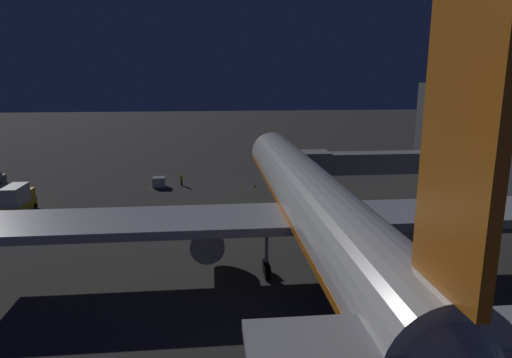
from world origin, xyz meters
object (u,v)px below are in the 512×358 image
cargo_truck_aft (18,200)px  baggage_container_near_belt (159,182)px  ground_crew_under_port_wing (181,179)px  airliner_at_gate (313,204)px  apron_floodlight_mast (456,122)px  traffic_cone_nose_port (284,184)px  jet_bridge (363,163)px  traffic_cone_nose_starboard (254,185)px

cargo_truck_aft → baggage_container_near_belt: size_ratio=3.41×
baggage_container_near_belt → ground_crew_under_port_wing: ground_crew_under_port_wing is taller
airliner_at_gate → ground_crew_under_port_wing: airliner_at_gate is taller
ground_crew_under_port_wing → apron_floodlight_mast: bearing=170.8°
apron_floodlight_mast → traffic_cone_nose_port: apron_floodlight_mast is taller
jet_bridge → traffic_cone_nose_starboard: size_ratio=33.11×
traffic_cone_nose_port → traffic_cone_nose_starboard: 4.40m
baggage_container_near_belt → traffic_cone_nose_starboard: baggage_container_near_belt is taller
apron_floodlight_mast → airliner_at_gate: bearing=43.3°
cargo_truck_aft → ground_crew_under_port_wing: cargo_truck_aft is taller
airliner_at_gate → apron_floodlight_mast: 35.28m
cargo_truck_aft → traffic_cone_nose_starboard: size_ratio=10.69×
jet_bridge → cargo_truck_aft: (41.06, -0.72, -3.67)m
baggage_container_near_belt → traffic_cone_nose_starboard: 13.97m
ground_crew_under_port_wing → cargo_truck_aft: bearing=35.0°
cargo_truck_aft → traffic_cone_nose_starboard: bearing=-159.8°
airliner_at_gate → traffic_cone_nose_port: airliner_at_gate is taller
jet_bridge → traffic_cone_nose_port: jet_bridge is taller
baggage_container_near_belt → apron_floodlight_mast: bearing=172.4°
ground_crew_under_port_wing → traffic_cone_nose_port: size_ratio=3.21×
airliner_at_gate → traffic_cone_nose_starboard: bearing=-85.5°
apron_floodlight_mast → traffic_cone_nose_port: (23.30, -4.09, -9.41)m
airliner_at_gate → baggage_container_near_belt: 33.96m
cargo_truck_aft → baggage_container_near_belt: 19.22m
airliner_at_gate → baggage_container_near_belt: size_ratio=33.53×
airliner_at_gate → jet_bridge: (-10.03, -16.77, 0.09)m
baggage_container_near_belt → ground_crew_under_port_wing: bearing=-167.9°
airliner_at_gate → baggage_container_near_belt: bearing=-61.4°
traffic_cone_nose_port → traffic_cone_nose_starboard: same height
baggage_container_near_belt → jet_bridge: bearing=153.9°
ground_crew_under_port_wing → traffic_cone_nose_port: (-15.06, 2.15, -0.70)m
airliner_at_gate → ground_crew_under_port_wing: 33.15m
cargo_truck_aft → ground_crew_under_port_wing: 22.20m
airliner_at_gate → ground_crew_under_port_wing: size_ratio=32.71×
traffic_cone_nose_starboard → airliner_at_gate: bearing=94.5°
ground_crew_under_port_wing → jet_bridge: bearing=149.5°
airliner_at_gate → traffic_cone_nose_starboard: (2.20, -28.08, -5.12)m
airliner_at_gate → traffic_cone_nose_port: size_ratio=105.02×
apron_floodlight_mast → traffic_cone_nose_starboard: size_ratio=30.07×
ground_crew_under_port_wing → traffic_cone_nose_port: 15.23m
airliner_at_gate → apron_floodlight_mast: airliner_at_gate is taller
jet_bridge → airliner_at_gate: bearing=59.1°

